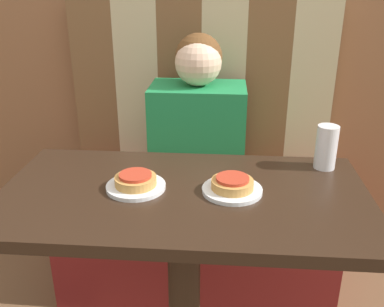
{
  "coord_description": "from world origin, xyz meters",
  "views": [
    {
      "loc": [
        0.11,
        -1.07,
        1.33
      ],
      "look_at": [
        0.0,
        0.3,
        0.75
      ],
      "focal_mm": 40.0,
      "sensor_mm": 36.0,
      "label": 1
    }
  ],
  "objects_px": {
    "pizza_left": "(136,180)",
    "drinking_cup": "(326,147)",
    "person": "(198,121)",
    "plate_right": "(232,190)",
    "pizza_right": "(232,183)",
    "plate_left": "(136,186)"
  },
  "relations": [
    {
      "from": "person",
      "to": "pizza_left",
      "type": "bearing_deg",
      "value": -102.79
    },
    {
      "from": "plate_left",
      "to": "drinking_cup",
      "type": "height_order",
      "value": "drinking_cup"
    },
    {
      "from": "plate_right",
      "to": "pizza_right",
      "type": "bearing_deg",
      "value": -90.0
    },
    {
      "from": "person",
      "to": "pizza_right",
      "type": "height_order",
      "value": "person"
    },
    {
      "from": "plate_right",
      "to": "pizza_left",
      "type": "xyz_separation_m",
      "value": [
        -0.27,
        -0.0,
        0.02
      ]
    },
    {
      "from": "pizza_left",
      "to": "drinking_cup",
      "type": "bearing_deg",
      "value": 18.56
    },
    {
      "from": "plate_left",
      "to": "pizza_right",
      "type": "relative_size",
      "value": 1.43
    },
    {
      "from": "plate_right",
      "to": "person",
      "type": "bearing_deg",
      "value": 102.79
    },
    {
      "from": "person",
      "to": "pizza_left",
      "type": "height_order",
      "value": "person"
    },
    {
      "from": "person",
      "to": "plate_right",
      "type": "distance_m",
      "value": 0.62
    },
    {
      "from": "plate_left",
      "to": "pizza_right",
      "type": "distance_m",
      "value": 0.28
    },
    {
      "from": "pizza_left",
      "to": "pizza_right",
      "type": "bearing_deg",
      "value": 0.0
    },
    {
      "from": "plate_right",
      "to": "pizza_left",
      "type": "relative_size",
      "value": 1.43
    },
    {
      "from": "plate_left",
      "to": "drinking_cup",
      "type": "relative_size",
      "value": 1.22
    },
    {
      "from": "pizza_right",
      "to": "drinking_cup",
      "type": "height_order",
      "value": "drinking_cup"
    },
    {
      "from": "plate_left",
      "to": "pizza_left",
      "type": "distance_m",
      "value": 0.02
    },
    {
      "from": "pizza_right",
      "to": "drinking_cup",
      "type": "bearing_deg",
      "value": 33.1
    },
    {
      "from": "pizza_left",
      "to": "drinking_cup",
      "type": "relative_size",
      "value": 0.85
    },
    {
      "from": "person",
      "to": "drinking_cup",
      "type": "height_order",
      "value": "person"
    },
    {
      "from": "person",
      "to": "pizza_right",
      "type": "xyz_separation_m",
      "value": [
        0.14,
        -0.6,
        0.02
      ]
    },
    {
      "from": "plate_right",
      "to": "plate_left",
      "type": "bearing_deg",
      "value": 180.0
    },
    {
      "from": "person",
      "to": "pizza_left",
      "type": "distance_m",
      "value": 0.62
    }
  ]
}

